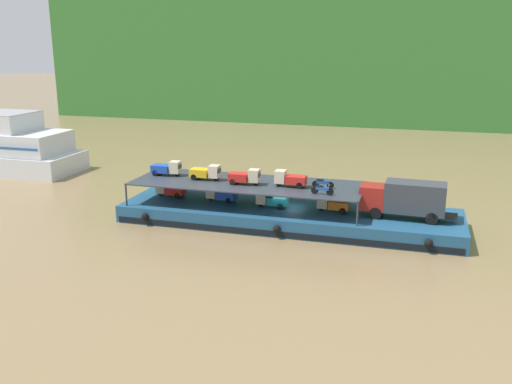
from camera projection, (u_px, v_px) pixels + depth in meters
ground_plane at (288, 224)px, 49.60m from camera, size 400.00×400.00×0.00m
hillside_far_bank at (373, 23)px, 113.67m from camera, size 131.31×31.26×34.41m
cargo_barge at (288, 216)px, 49.39m from camera, size 29.72×8.33×1.50m
covered_lorry at (405, 198)px, 45.84m from camera, size 7.92×2.56×3.10m
cargo_rack at (247, 183)px, 49.74m from camera, size 20.52×7.01×2.00m
mini_truck_lower_stern at (170, 189)px, 52.68m from camera, size 2.75×1.21×1.38m
mini_truck_lower_aft at (221, 194)px, 51.02m from camera, size 2.78×1.27×1.38m
mini_truck_lower_mid at (271, 200)px, 49.19m from camera, size 2.77×1.25×1.38m
mini_truck_lower_fore at (333, 204)px, 47.97m from camera, size 2.77×1.24×1.38m
mini_truck_upper_stern at (167, 168)px, 52.26m from camera, size 2.78×1.27×1.38m
mini_truck_upper_mid at (206, 172)px, 50.61m from camera, size 2.75×1.22×1.38m
mini_truck_upper_fore at (245, 177)px, 48.98m from camera, size 2.78×1.26×1.38m
mini_truck_upper_bow at (290, 179)px, 48.20m from camera, size 2.75×1.21×1.38m
motorcycle_upper_port at (322, 189)px, 45.74m from camera, size 1.90×0.55×0.87m
motorcycle_upper_centre at (323, 183)px, 47.77m from camera, size 1.90×0.55×0.87m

